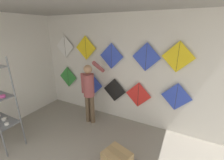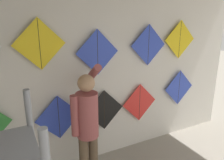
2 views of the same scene
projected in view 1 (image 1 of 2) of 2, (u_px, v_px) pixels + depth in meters
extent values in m
cube|color=silver|center=(115.00, 69.00, 4.00)|extent=(5.41, 0.06, 2.80)
cube|color=gray|center=(62.00, 0.00, 2.10)|extent=(5.41, 4.16, 0.04)
cylinder|color=slate|center=(17.00, 105.00, 3.02)|extent=(0.03, 0.03, 1.96)
cylinder|color=white|center=(4.00, 119.00, 3.18)|extent=(0.09, 0.09, 0.04)
cylinder|color=white|center=(7.00, 124.00, 3.02)|extent=(0.08, 0.08, 0.04)
cylinder|color=#D84C99|center=(3.00, 96.00, 2.86)|extent=(0.10, 0.10, 0.04)
cylinder|color=brown|center=(88.00, 108.00, 4.04)|extent=(0.12, 0.12, 0.78)
cylinder|color=brown|center=(92.00, 109.00, 3.99)|extent=(0.12, 0.12, 0.78)
cylinder|color=#9E4C4C|center=(89.00, 85.00, 3.79)|extent=(0.28, 0.28, 0.59)
sphere|color=tan|center=(88.00, 69.00, 3.65)|extent=(0.21, 0.21, 0.21)
cylinder|color=#9E4C4C|center=(83.00, 83.00, 3.84)|extent=(0.10, 0.10, 0.52)
cylinder|color=#9E4C4C|center=(99.00, 67.00, 3.77)|extent=(0.10, 0.48, 0.38)
cube|color=tan|center=(117.00, 160.00, 2.72)|extent=(0.56, 0.51, 0.34)
cube|color=#A08052|center=(117.00, 153.00, 2.66)|extent=(0.45, 0.24, 0.01)
cube|color=#338C38|center=(68.00, 77.00, 4.76)|extent=(0.67, 0.01, 0.67)
cylinder|color=black|center=(68.00, 77.00, 4.76)|extent=(0.01, 0.01, 0.63)
cube|color=blue|center=(92.00, 85.00, 4.40)|extent=(0.67, 0.01, 0.67)
cylinder|color=black|center=(92.00, 85.00, 4.40)|extent=(0.01, 0.01, 0.63)
cube|color=black|center=(114.00, 90.00, 4.10)|extent=(0.67, 0.01, 0.67)
cylinder|color=black|center=(114.00, 90.00, 4.09)|extent=(0.01, 0.01, 0.63)
cube|color=red|center=(138.00, 95.00, 3.81)|extent=(0.67, 0.01, 0.67)
cylinder|color=black|center=(138.00, 95.00, 3.80)|extent=(0.01, 0.01, 0.63)
cube|color=blue|center=(176.00, 97.00, 3.38)|extent=(0.67, 0.01, 0.67)
cylinder|color=black|center=(176.00, 97.00, 3.38)|extent=(0.01, 0.01, 0.63)
cube|color=white|center=(65.00, 47.00, 4.46)|extent=(0.67, 0.01, 0.67)
cylinder|color=black|center=(65.00, 47.00, 4.45)|extent=(0.01, 0.01, 0.63)
cube|color=yellow|center=(86.00, 48.00, 4.13)|extent=(0.67, 0.01, 0.67)
cylinder|color=black|center=(86.00, 48.00, 4.12)|extent=(0.01, 0.01, 0.63)
cube|color=blue|center=(111.00, 56.00, 3.84)|extent=(0.67, 0.01, 0.67)
cylinder|color=black|center=(111.00, 56.00, 3.83)|extent=(0.01, 0.01, 0.63)
cube|color=blue|center=(146.00, 57.00, 3.43)|extent=(0.67, 0.01, 0.67)
cylinder|color=black|center=(146.00, 57.00, 3.43)|extent=(0.01, 0.01, 0.63)
cube|color=yellow|center=(178.00, 57.00, 3.12)|extent=(0.67, 0.01, 0.67)
cylinder|color=black|center=(178.00, 57.00, 3.12)|extent=(0.01, 0.01, 0.63)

